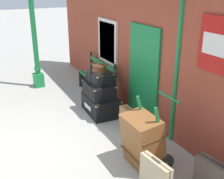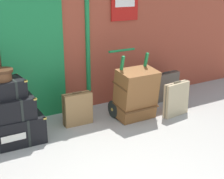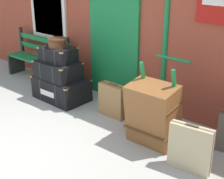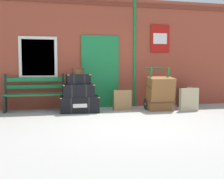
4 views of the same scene
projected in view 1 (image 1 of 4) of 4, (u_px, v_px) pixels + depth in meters
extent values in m
plane|color=#A3A099|center=(36.00, 147.00, 5.28)|extent=(60.00, 60.00, 0.00)
cube|color=#9E422D|center=(155.00, 50.00, 5.80)|extent=(10.40, 0.30, 3.20)
cube|color=#197A3D|center=(143.00, 74.00, 6.03)|extent=(1.10, 0.05, 2.10)
cube|color=#0F4924|center=(143.00, 74.00, 6.03)|extent=(0.06, 0.02, 2.10)
cube|color=silver|center=(108.00, 42.00, 7.34)|extent=(1.04, 0.06, 1.16)
cube|color=silver|center=(107.00, 42.00, 7.33)|extent=(0.88, 0.02, 1.00)
cylinder|color=#197A3D|center=(178.00, 61.00, 4.97)|extent=(0.09, 0.09, 3.14)
cube|color=#B7140F|center=(214.00, 44.00, 4.13)|extent=(0.60, 0.02, 0.84)
cube|color=white|center=(214.00, 44.00, 4.13)|extent=(0.44, 0.01, 0.32)
cube|color=#197A3D|center=(39.00, 80.00, 8.29)|extent=(0.28, 0.28, 0.40)
cylinder|color=#197A3D|center=(34.00, 32.00, 7.78)|extent=(0.14, 0.14, 2.45)
cylinder|color=#197A3D|center=(38.00, 69.00, 8.17)|extent=(0.19, 0.19, 0.08)
cube|color=#197A3D|center=(91.00, 79.00, 7.59)|extent=(1.60, 0.09, 0.04)
cube|color=#197A3D|center=(96.00, 78.00, 7.65)|extent=(1.60, 0.09, 0.04)
cube|color=#197A3D|center=(100.00, 78.00, 7.71)|extent=(1.60, 0.09, 0.04)
cube|color=#197A3D|center=(102.00, 71.00, 7.66)|extent=(1.60, 0.05, 0.10)
cube|color=#197A3D|center=(102.00, 63.00, 7.59)|extent=(1.60, 0.05, 0.10)
cube|color=black|center=(85.00, 78.00, 8.36)|extent=(0.06, 0.40, 0.45)
cube|color=black|center=(91.00, 61.00, 8.26)|extent=(0.06, 0.06, 0.56)
cube|color=black|center=(108.00, 95.00, 7.09)|extent=(0.06, 0.40, 0.45)
cube|color=black|center=(115.00, 75.00, 7.00)|extent=(0.06, 0.06, 0.56)
cube|color=black|center=(101.00, 104.00, 6.61)|extent=(1.03, 0.68, 0.42)
cube|color=black|center=(97.00, 101.00, 6.80)|extent=(0.07, 0.65, 0.43)
cube|color=black|center=(105.00, 108.00, 6.42)|extent=(0.07, 0.65, 0.43)
cube|color=#B79338|center=(82.00, 92.00, 6.84)|extent=(0.05, 0.05, 0.02)
cube|color=#B79338|center=(96.00, 107.00, 6.02)|extent=(0.05, 0.05, 0.02)
cube|color=#B79338|center=(105.00, 88.00, 7.07)|extent=(0.05, 0.05, 0.02)
cube|color=#B79338|center=(121.00, 102.00, 6.25)|extent=(0.05, 0.05, 0.02)
cube|color=silver|center=(88.00, 107.00, 6.49)|extent=(0.36, 0.01, 0.10)
cube|color=black|center=(99.00, 90.00, 6.49)|extent=(0.82, 0.57, 0.32)
cube|color=black|center=(96.00, 87.00, 6.64)|extent=(0.06, 0.55, 0.33)
cube|color=black|center=(102.00, 92.00, 6.33)|extent=(0.06, 0.55, 0.33)
cube|color=#B79338|center=(83.00, 80.00, 6.66)|extent=(0.05, 0.05, 0.02)
cube|color=#B79338|center=(95.00, 91.00, 6.01)|extent=(0.05, 0.05, 0.02)
cube|color=#B79338|center=(102.00, 77.00, 6.85)|extent=(0.05, 0.05, 0.02)
cube|color=#B79338|center=(116.00, 87.00, 6.21)|extent=(0.05, 0.05, 0.02)
cube|color=black|center=(100.00, 78.00, 6.40)|extent=(0.62, 0.47, 0.26)
cube|color=black|center=(97.00, 76.00, 6.51)|extent=(0.06, 0.45, 0.27)
cube|color=black|center=(103.00, 79.00, 6.29)|extent=(0.06, 0.45, 0.27)
cube|color=#B79338|center=(87.00, 71.00, 6.49)|extent=(0.05, 0.05, 0.02)
cube|color=#B79338|center=(98.00, 77.00, 6.04)|extent=(0.05, 0.05, 0.02)
cube|color=#B79338|center=(102.00, 68.00, 6.68)|extent=(0.05, 0.05, 0.02)
cube|color=#B79338|center=(114.00, 75.00, 6.22)|extent=(0.05, 0.05, 0.02)
cylinder|color=brown|center=(99.00, 69.00, 6.33)|extent=(0.31, 0.31, 0.16)
cylinder|color=#432715|center=(100.00, 66.00, 6.29)|extent=(0.33, 0.33, 0.04)
cube|color=black|center=(141.00, 165.00, 4.75)|extent=(0.56, 0.28, 0.03)
cube|color=#197A3D|center=(144.00, 126.00, 4.84)|extent=(0.04, 0.33, 1.17)
cube|color=#197A3D|center=(161.00, 139.00, 4.42)|extent=(0.04, 0.33, 1.17)
cylinder|color=#197A3D|center=(169.00, 97.00, 4.55)|extent=(0.54, 0.04, 0.04)
cylinder|color=black|center=(144.00, 144.00, 5.08)|extent=(0.04, 0.32, 0.32)
cylinder|color=#B79338|center=(144.00, 144.00, 5.08)|extent=(0.07, 0.06, 0.06)
cylinder|color=black|center=(165.00, 163.00, 4.54)|extent=(0.04, 0.32, 0.32)
cylinder|color=#B79338|center=(165.00, 163.00, 4.54)|extent=(0.07, 0.06, 0.06)
cube|color=brown|center=(143.00, 141.00, 4.60)|extent=(0.68, 0.55, 0.93)
cube|color=brown|center=(142.00, 151.00, 4.67)|extent=(0.70, 0.46, 0.08)
cube|color=brown|center=(143.00, 131.00, 4.53)|extent=(0.70, 0.46, 0.08)
cube|color=olive|center=(129.00, 122.00, 5.63)|extent=(0.50, 0.19, 0.56)
cylinder|color=brown|center=(129.00, 109.00, 5.52)|extent=(0.16, 0.03, 0.03)
cube|color=brown|center=(129.00, 122.00, 5.63)|extent=(0.51, 0.04, 0.57)
cylinder|color=#302A24|center=(218.00, 163.00, 3.85)|extent=(0.16, 0.05, 0.03)
cube|color=tan|center=(155.00, 179.00, 3.95)|extent=(0.56, 0.18, 0.62)
cylinder|color=#71644C|center=(156.00, 160.00, 3.83)|extent=(0.16, 0.05, 0.03)
cube|color=brown|center=(155.00, 179.00, 3.95)|extent=(0.56, 0.08, 0.63)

